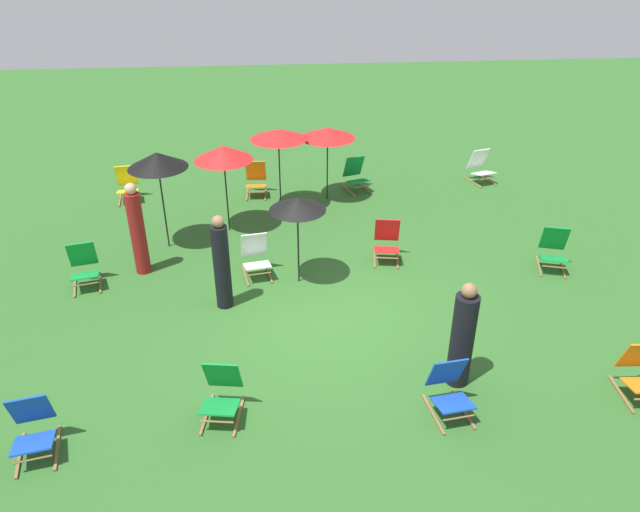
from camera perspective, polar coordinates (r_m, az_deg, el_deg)
name	(u,v)px	position (r m, az deg, el deg)	size (l,w,h in m)	color
ground_plane	(326,316)	(10.21, 0.61, -5.76)	(40.00, 40.00, 0.00)	#2D6026
deckchair_0	(387,242)	(11.79, 6.38, 1.37)	(0.59, 0.83, 0.83)	olive
deckchair_1	(554,250)	(12.25, 21.35, 0.52)	(0.67, 0.86, 0.83)	olive
deckchair_2	(84,267)	(11.70, -21.55, -0.95)	(0.64, 0.85, 0.83)	olive
deckchair_3	(222,393)	(8.30, -9.36, -12.75)	(0.59, 0.82, 0.83)	olive
deckchair_4	(356,175)	(14.89, 3.45, 7.69)	(0.68, 0.87, 0.83)	olive
deckchair_5	(33,428)	(8.53, -25.67, -14.57)	(0.62, 0.84, 0.83)	olive
deckchair_6	(256,180)	(14.65, -6.13, 7.21)	(0.51, 0.78, 0.83)	olive
deckchair_8	(256,257)	(11.26, -6.15, -0.07)	(0.60, 0.83, 0.83)	olive
deckchair_9	(449,390)	(8.43, 12.21, -12.34)	(0.57, 0.82, 0.83)	olive
deckchair_10	(127,185)	(15.01, -17.86, 6.46)	(0.57, 0.81, 0.83)	olive
deckchair_11	(480,168)	(15.87, 15.03, 8.14)	(0.68, 0.87, 0.83)	olive
umbrella_0	(157,160)	(11.96, -15.24, 8.79)	(1.15, 1.15, 2.02)	black
umbrella_1	(328,133)	(13.88, 0.72, 11.64)	(1.27, 1.27, 1.76)	black
umbrella_2	(278,134)	(13.32, -3.99, 11.48)	(1.25, 1.25, 1.90)	black
umbrella_3	(223,153)	(12.44, -9.20, 9.66)	(1.20, 1.20, 1.90)	black
umbrella_4	(297,204)	(10.42, -2.16, 4.96)	(1.00, 1.00, 1.69)	black
person_0	(222,264)	(10.19, -9.34, -0.79)	(0.36, 0.36, 1.73)	black
person_1	(462,338)	(8.67, 13.40, -7.58)	(0.42, 0.42, 1.67)	black
person_2	(137,231)	(11.54, -16.99, 2.31)	(0.40, 0.40, 1.81)	maroon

